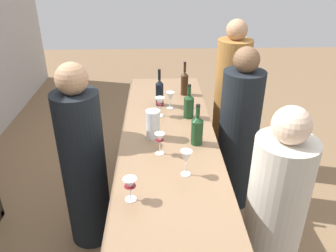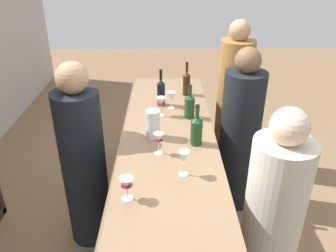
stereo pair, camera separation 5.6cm
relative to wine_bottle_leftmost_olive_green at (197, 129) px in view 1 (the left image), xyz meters
name	(u,v)px [view 1 (the left image)]	position (x,y,z in m)	size (l,w,h in m)	color
ground_plane	(168,226)	(0.18, 0.20, -1.07)	(12.00, 12.00, 0.00)	#846647
bar_counter	(168,182)	(0.18, 0.20, -0.59)	(2.38, 0.70, 0.95)	brown
wine_bottle_leftmost_olive_green	(197,129)	(0.00, 0.00, 0.00)	(0.08, 0.08, 0.30)	#193D1E
wine_bottle_second_left_olive_green	(189,105)	(0.42, 0.02, -0.01)	(0.08, 0.08, 0.28)	#193D1E
wine_bottle_center_near_black	(160,92)	(0.68, 0.25, 0.01)	(0.07, 0.07, 0.33)	black
wine_bottle_second_right_amber_brown	(184,82)	(0.91, 0.02, 0.01)	(0.07, 0.07, 0.32)	#331E0F
wine_glass_near_left	(186,158)	(-0.37, 0.11, 0.01)	(0.07, 0.07, 0.17)	white
wine_glass_near_center	(170,97)	(0.61, 0.16, -0.01)	(0.07, 0.07, 0.15)	white
wine_glass_near_right	(160,103)	(0.46, 0.25, 0.00)	(0.08, 0.08, 0.16)	white
wine_glass_far_left	(160,139)	(-0.13, 0.26, 0.00)	(0.07, 0.07, 0.16)	white
wine_glass_far_center	(130,185)	(-0.59, 0.43, -0.01)	(0.08, 0.08, 0.14)	white
water_pitcher	(153,124)	(0.10, 0.31, -0.01)	(0.10, 0.10, 0.21)	silver
person_left_guest	(273,219)	(-0.47, -0.45, -0.40)	(0.41, 0.41, 1.44)	beige
person_center_guest	(238,137)	(0.53, -0.44, -0.37)	(0.38, 0.38, 1.51)	black
person_right_guest	(230,104)	(1.15, -0.49, -0.32)	(0.38, 0.38, 1.60)	#9E6B33
person_server_behind	(84,166)	(0.11, 0.85, -0.36)	(0.35, 0.35, 1.52)	black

